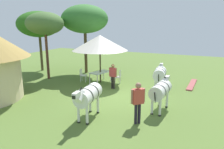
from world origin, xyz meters
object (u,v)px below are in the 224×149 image
Objects in this scene: zebra_by_umbrella at (88,95)px; zebra_nearest_camera at (161,90)px; guest_beside_umbrella at (113,74)px; acacia_tree_right_background at (45,24)px; acacia_tree_left_background at (39,24)px; patio_chair_near_lawn at (119,76)px; patio_dining_table at (100,73)px; zebra_toward_hut at (160,74)px; shade_umbrella at (100,43)px; patio_chair_near_hut at (82,74)px; acacia_tree_behind_hut at (85,19)px; standing_watcher at (138,99)px.

zebra_nearest_camera is at bearing -147.24° from zebra_by_umbrella.
acacia_tree_right_background reaches higher than guest_beside_umbrella.
zebra_nearest_camera is at bearing -111.74° from acacia_tree_left_background.
zebra_nearest_camera is at bearing -143.27° from patio_chair_near_lawn.
patio_dining_table is 5.73m from zebra_nearest_camera.
guest_beside_umbrella is 8.65m from acacia_tree_left_background.
guest_beside_umbrella is at bearing 152.69° from zebra_nearest_camera.
patio_chair_near_lawn is 0.41× the size of zebra_by_umbrella.
zebra_toward_hut is (-0.09, -4.09, 0.38)m from patio_dining_table.
shade_umbrella reaches higher than patio_dining_table.
acacia_tree_right_background reaches higher than zebra_nearest_camera.
zebra_toward_hut reaches higher than zebra_by_umbrella.
patio_dining_table is at bearing -101.64° from acacia_tree_left_background.
zebra_toward_hut is at bearing 77.08° from patio_chair_near_hut.
patio_dining_table is at bearing -131.43° from acacia_tree_behind_hut.
guest_beside_umbrella is 4.33m from zebra_by_umbrella.
guest_beside_umbrella is 0.29× the size of acacia_tree_behind_hut.
acacia_tree_right_background is at bearing 151.72° from acacia_tree_behind_hut.
shade_umbrella reaches higher than zebra_by_umbrella.
patio_chair_near_hut is 5.98m from zebra_by_umbrella.
acacia_tree_behind_hut is at bearing 148.84° from zebra_nearest_camera.
zebra_toward_hut is (0.90, -2.69, 0.09)m from guest_beside_umbrella.
zebra_nearest_camera is 0.44× the size of acacia_tree_left_background.
patio_dining_table is at bearing -90.00° from shade_umbrella.
zebra_by_umbrella is (-2.12, 2.64, 0.04)m from zebra_nearest_camera.
patio_dining_table is 0.33× the size of acacia_tree_left_background.
standing_watcher is (-3.87, -2.82, 0.10)m from guest_beside_umbrella.
guest_beside_umbrella is 0.72× the size of zebra_nearest_camera.
patio_chair_near_hut is at bearing 174.38° from guest_beside_umbrella.
patio_chair_near_hut is at bearing 93.06° from patio_chair_near_lawn.
acacia_tree_right_background is at bearing 169.37° from zebra_nearest_camera.
patio_chair_near_lawn is at bearing 166.96° from zebra_toward_hut.
acacia_tree_left_background is (6.17, 10.61, 2.86)m from standing_watcher.
patio_chair_near_hut is (-0.56, 2.51, 0.00)m from patio_chair_near_lawn.
zebra_by_umbrella is at bearing -157.89° from patio_dining_table.
standing_watcher is 10.21m from acacia_tree_behind_hut.
shade_umbrella is 4.14× the size of patio_chair_near_lawn.
shade_umbrella reaches higher than zebra_toward_hut.
guest_beside_umbrella is 0.71× the size of zebra_by_umbrella.
acacia_tree_left_background is at bearing -123.61° from patio_chair_near_hut.
zebra_toward_hut is at bearing -85.85° from acacia_tree_right_background.
acacia_tree_left_background is (1.99, 2.42, -0.05)m from acacia_tree_right_background.
acacia_tree_left_background is (6.57, 8.53, 2.88)m from zebra_by_umbrella.
guest_beside_umbrella is (-0.64, -2.64, 0.42)m from patio_chair_near_hut.
standing_watcher is 0.83× the size of zebra_toward_hut.
patio_dining_table is at bearing -73.86° from zebra_by_umbrella.
patio_chair_near_hut is 4.41m from acacia_tree_right_background.
zebra_nearest_camera reaches higher than patio_chair_near_hut.
zebra_by_umbrella is (-5.26, -2.14, 0.37)m from patio_dining_table.
shade_umbrella is at bearing 171.83° from zebra_toward_hut.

